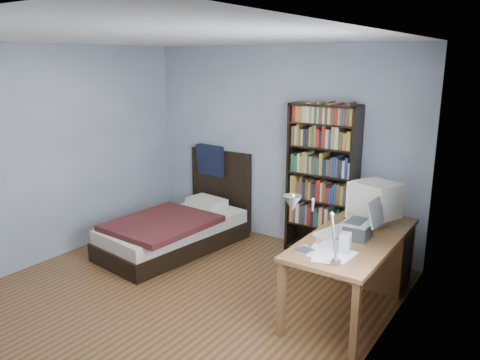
{
  "coord_description": "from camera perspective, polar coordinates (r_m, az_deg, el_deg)",
  "views": [
    {
      "loc": [
        2.89,
        -3.06,
        2.31
      ],
      "look_at": [
        0.18,
        0.97,
        1.06
      ],
      "focal_mm": 35.0,
      "sensor_mm": 36.0,
      "label": 1
    }
  ],
  "objects": [
    {
      "name": "speaker",
      "position": [
        4.06,
        12.66,
        -7.51
      ],
      "size": [
        0.1,
        0.1,
        0.18
      ],
      "primitive_type": "cube",
      "rotation": [
        0.0,
        0.0,
        0.19
      ],
      "color": "#949496",
      "rests_on": "desk"
    },
    {
      "name": "desk_lamp",
      "position": [
        3.36,
        7.32,
        -3.71
      ],
      "size": [
        0.26,
        0.57,
        0.68
      ],
      "color": "#99999E",
      "rests_on": "desk"
    },
    {
      "name": "mouse",
      "position": [
        4.71,
        14.76,
        -5.46
      ],
      "size": [
        0.06,
        0.1,
        0.04
      ],
      "primitive_type": "ellipsoid",
      "color": "silver",
      "rests_on": "desk"
    },
    {
      "name": "phone_grey",
      "position": [
        4.13,
        7.78,
        -8.07
      ],
      "size": [
        0.06,
        0.09,
        0.02
      ],
      "primitive_type": "cube",
      "rotation": [
        0.0,
        0.0,
        -0.16
      ],
      "color": "#949496",
      "rests_on": "desk"
    },
    {
      "name": "soda_can",
      "position": [
        4.67,
        13.55,
        -5.01
      ],
      "size": [
        0.07,
        0.07,
        0.12
      ],
      "primitive_type": "cylinder",
      "color": "#083C17",
      "rests_on": "desk"
    },
    {
      "name": "desk",
      "position": [
        5.01,
        15.47,
        -8.33
      ],
      "size": [
        0.75,
        1.67,
        0.73
      ],
      "color": "brown",
      "rests_on": "floor"
    },
    {
      "name": "laptop",
      "position": [
        4.41,
        14.44,
        -5.57
      ],
      "size": [
        0.31,
        0.32,
        0.39
      ],
      "color": "#2D2D30",
      "rests_on": "desk"
    },
    {
      "name": "phone_silver",
      "position": [
        4.33,
        9.42,
        -7.06
      ],
      "size": [
        0.09,
        0.11,
        0.02
      ],
      "primitive_type": "cube",
      "rotation": [
        0.0,
        0.0,
        0.53
      ],
      "color": "silver",
      "rests_on": "desk"
    },
    {
      "name": "external_drive",
      "position": [
        4.04,
        7.9,
        -8.58
      ],
      "size": [
        0.14,
        0.14,
        0.03
      ],
      "primitive_type": "cube",
      "rotation": [
        0.0,
        0.0,
        -0.18
      ],
      "color": "#949496",
      "rests_on": "desk"
    },
    {
      "name": "room",
      "position": [
        4.32,
        -8.9,
        0.07
      ],
      "size": [
        4.2,
        4.24,
        2.5
      ],
      "color": "#592F1A",
      "rests_on": "ground"
    },
    {
      "name": "keyboard",
      "position": [
        4.51,
        11.77,
        -6.2
      ],
      "size": [
        0.32,
        0.53,
        0.05
      ],
      "primitive_type": "cube",
      "rotation": [
        0.0,
        0.07,
        -0.27
      ],
      "color": "beige",
      "rests_on": "desk"
    },
    {
      "name": "bed",
      "position": [
        6.01,
        -7.52,
        -5.67
      ],
      "size": [
        1.16,
        2.06,
        1.16
      ],
      "color": "black",
      "rests_on": "floor"
    },
    {
      "name": "bookshelf",
      "position": [
        5.63,
        9.98,
        -0.12
      ],
      "size": [
        0.82,
        0.3,
        1.83
      ],
      "color": "black",
      "rests_on": "floor"
    },
    {
      "name": "crt_monitor",
      "position": [
        4.79,
        16.2,
        -2.38
      ],
      "size": [
        0.49,
        0.45,
        0.43
      ],
      "color": "#BDB69D",
      "rests_on": "desk"
    }
  ]
}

